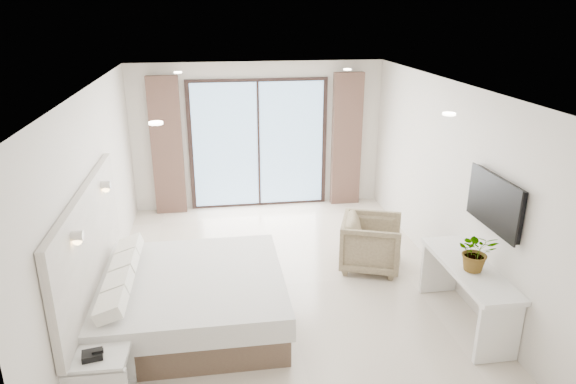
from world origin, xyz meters
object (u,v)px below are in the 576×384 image
object	(u,v)px
bed	(189,299)
nightstand	(100,377)
armchair	(371,241)
console_desk	(468,281)

from	to	relation	value
bed	nightstand	xyz separation A→B (m)	(-0.81, -1.21, -0.05)
bed	armchair	xyz separation A→B (m)	(2.56, 1.03, 0.10)
console_desk	nightstand	bearing A→B (deg)	-170.20
console_desk	armchair	size ratio (longest dim) A/B	1.94
armchair	nightstand	bearing A→B (deg)	143.63
console_desk	armchair	bearing A→B (deg)	114.00
bed	nightstand	size ratio (longest dim) A/B	3.67
bed	console_desk	distance (m)	3.30
nightstand	console_desk	size ratio (longest dim) A/B	0.37
bed	console_desk	world-z (taller)	console_desk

